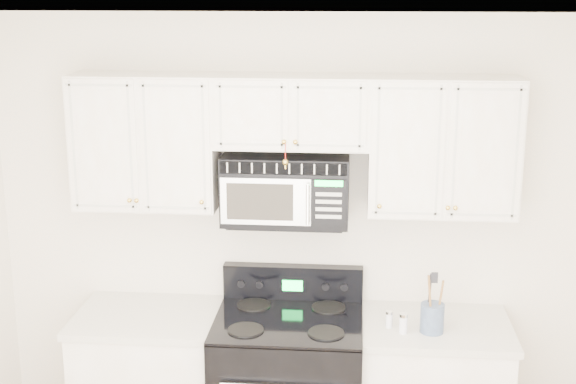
# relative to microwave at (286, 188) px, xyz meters

# --- Properties ---
(room) EXTENTS (3.51, 3.51, 2.61)m
(room) POSITION_rel_microwave_xyz_m (0.04, -1.57, -0.34)
(room) COLOR #86694B
(room) RESTS_ON ground
(upper_cabinets) EXTENTS (2.44, 0.37, 0.75)m
(upper_cabinets) POSITION_rel_microwave_xyz_m (0.04, 0.02, 0.29)
(upper_cabinets) COLOR beige
(upper_cabinets) RESTS_ON ground
(microwave) EXTENTS (0.70, 0.40, 0.39)m
(microwave) POSITION_rel_microwave_xyz_m (0.00, 0.00, 0.00)
(microwave) COLOR black
(microwave) RESTS_ON ground
(utensil_crock) EXTENTS (0.13, 0.13, 0.34)m
(utensil_crock) POSITION_rel_microwave_xyz_m (0.81, -0.24, -0.64)
(utensil_crock) COLOR slate
(utensil_crock) RESTS_ON base_cabinet_right
(shaker_salt) EXTENTS (0.04, 0.04, 0.09)m
(shaker_salt) POSITION_rel_microwave_xyz_m (0.59, -0.20, -0.68)
(shaker_salt) COLOR white
(shaker_salt) RESTS_ON base_cabinet_right
(shaker_pepper) EXTENTS (0.05, 0.05, 0.11)m
(shaker_pepper) POSITION_rel_microwave_xyz_m (0.66, -0.27, -0.67)
(shaker_pepper) COLOR white
(shaker_pepper) RESTS_ON base_cabinet_right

